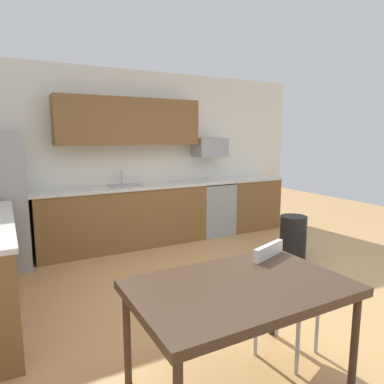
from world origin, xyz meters
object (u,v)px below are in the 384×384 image
Objects in this scene: dining_table at (240,292)px; chair_near_table at (280,290)px; oven_range at (212,208)px; microwave at (210,147)px; trash_bin at (293,237)px.

dining_table is 1.65× the size of chair_near_table.
microwave is at bearing 90.00° from oven_range.
microwave is at bearing 100.24° from trash_bin.
trash_bin is at bearing -79.76° from microwave.
dining_table is 2.33× the size of trash_bin.
chair_near_table is at bearing 20.21° from dining_table.
chair_near_table is at bearing -112.32° from microwave.
trash_bin is at bearing 38.25° from dining_table.
microwave is 3.97m from dining_table.
microwave is at bearing 61.57° from dining_table.
trash_bin is (0.31, -1.72, -1.19)m from microwave.
microwave is 0.90× the size of trash_bin.
chair_near_table reaches higher than dining_table.
trash_bin is at bearing 42.73° from chair_near_table.
dining_table is at bearing -159.79° from chair_near_table.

